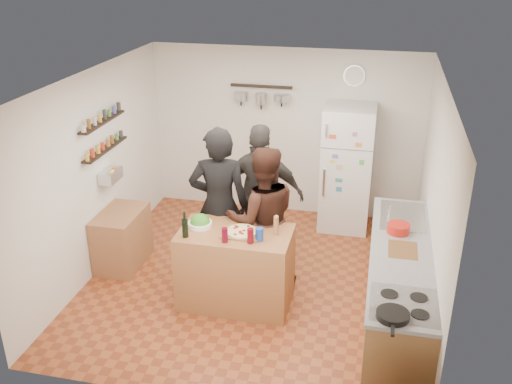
% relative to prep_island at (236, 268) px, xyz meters
% --- Properties ---
extents(room_shell, '(4.20, 4.20, 4.20)m').
position_rel_prep_island_xyz_m(room_shell, '(0.10, 0.88, 0.79)').
color(room_shell, brown).
rests_on(room_shell, ground).
extents(prep_island, '(1.25, 0.72, 0.91)m').
position_rel_prep_island_xyz_m(prep_island, '(0.00, 0.00, 0.00)').
color(prep_island, olive).
rests_on(prep_island, floor).
extents(pizza_board, '(0.42, 0.34, 0.02)m').
position_rel_prep_island_xyz_m(pizza_board, '(0.08, -0.02, 0.47)').
color(pizza_board, brown).
rests_on(pizza_board, prep_island).
extents(pizza, '(0.34, 0.34, 0.02)m').
position_rel_prep_island_xyz_m(pizza, '(0.08, -0.02, 0.48)').
color(pizza, beige).
rests_on(pizza, pizza_board).
extents(salad_bowl, '(0.27, 0.27, 0.05)m').
position_rel_prep_island_xyz_m(salad_bowl, '(-0.42, 0.05, 0.48)').
color(salad_bowl, white).
rests_on(salad_bowl, prep_island).
extents(wine_bottle, '(0.07, 0.07, 0.20)m').
position_rel_prep_island_xyz_m(wine_bottle, '(-0.50, -0.22, 0.56)').
color(wine_bottle, black).
rests_on(wine_bottle, prep_island).
extents(wine_glass_near, '(0.07, 0.07, 0.16)m').
position_rel_prep_island_xyz_m(wine_glass_near, '(-0.05, -0.24, 0.54)').
color(wine_glass_near, '#520717').
rests_on(wine_glass_near, prep_island).
extents(wine_glass_far, '(0.07, 0.07, 0.17)m').
position_rel_prep_island_xyz_m(wine_glass_far, '(0.22, -0.20, 0.54)').
color(wine_glass_far, '#590711').
rests_on(wine_glass_far, prep_island).
extents(pepper_mill, '(0.06, 0.06, 0.18)m').
position_rel_prep_island_xyz_m(pepper_mill, '(0.45, 0.05, 0.55)').
color(pepper_mill, '#97613F').
rests_on(pepper_mill, prep_island).
extents(salt_canister, '(0.09, 0.09, 0.14)m').
position_rel_prep_island_xyz_m(salt_canister, '(0.30, -0.12, 0.53)').
color(salt_canister, navy).
rests_on(salt_canister, prep_island).
extents(person_left, '(0.79, 0.60, 1.95)m').
position_rel_prep_island_xyz_m(person_left, '(-0.32, 0.50, 0.52)').
color(person_left, black).
rests_on(person_left, floor).
extents(person_center, '(1.04, 0.93, 1.77)m').
position_rel_prep_island_xyz_m(person_center, '(0.21, 0.44, 0.43)').
color(person_center, black).
rests_on(person_center, floor).
extents(person_back, '(1.10, 0.51, 1.84)m').
position_rel_prep_island_xyz_m(person_back, '(0.07, 1.03, 0.46)').
color(person_back, '#2A2725').
rests_on(person_back, floor).
extents(counter_run, '(0.63, 2.63, 0.90)m').
position_rel_prep_island_xyz_m(counter_run, '(1.80, -0.06, -0.01)').
color(counter_run, '#9E7042').
rests_on(counter_run, floor).
extents(stove_top, '(0.60, 0.62, 0.02)m').
position_rel_prep_island_xyz_m(stove_top, '(1.80, -1.01, 0.46)').
color(stove_top, white).
rests_on(stove_top, counter_run).
extents(skillet, '(0.28, 0.28, 0.05)m').
position_rel_prep_island_xyz_m(skillet, '(1.70, -1.23, 0.49)').
color(skillet, black).
rests_on(skillet, stove_top).
extents(sink, '(0.50, 0.80, 0.03)m').
position_rel_prep_island_xyz_m(sink, '(1.80, 0.79, 0.46)').
color(sink, silver).
rests_on(sink, counter_run).
extents(cutting_board, '(0.30, 0.40, 0.02)m').
position_rel_prep_island_xyz_m(cutting_board, '(1.80, -0.02, 0.46)').
color(cutting_board, brown).
rests_on(cutting_board, counter_run).
extents(red_bowl, '(0.25, 0.25, 0.10)m').
position_rel_prep_island_xyz_m(red_bowl, '(1.75, 0.36, 0.52)').
color(red_bowl, red).
rests_on(red_bowl, counter_run).
extents(fridge, '(0.70, 0.68, 1.80)m').
position_rel_prep_island_xyz_m(fridge, '(1.05, 2.24, 0.45)').
color(fridge, white).
rests_on(fridge, floor).
extents(wall_clock, '(0.30, 0.03, 0.30)m').
position_rel_prep_island_xyz_m(wall_clock, '(1.05, 2.57, 1.69)').
color(wall_clock, silver).
rests_on(wall_clock, back_wall).
extents(spice_shelf_lower, '(0.12, 1.00, 0.02)m').
position_rel_prep_island_xyz_m(spice_shelf_lower, '(-1.83, 0.69, 1.04)').
color(spice_shelf_lower, black).
rests_on(spice_shelf_lower, left_wall).
extents(spice_shelf_upper, '(0.12, 1.00, 0.02)m').
position_rel_prep_island_xyz_m(spice_shelf_upper, '(-1.83, 0.69, 1.40)').
color(spice_shelf_upper, black).
rests_on(spice_shelf_upper, left_wall).
extents(produce_basket, '(0.18, 0.35, 0.14)m').
position_rel_prep_island_xyz_m(produce_basket, '(-1.80, 0.69, 0.69)').
color(produce_basket, silver).
rests_on(produce_basket, left_wall).
extents(side_table, '(0.50, 0.80, 0.73)m').
position_rel_prep_island_xyz_m(side_table, '(-1.64, 0.51, -0.09)').
color(side_table, '#925E3D').
rests_on(side_table, floor).
extents(pot_rack, '(0.90, 0.04, 0.04)m').
position_rel_prep_island_xyz_m(pot_rack, '(-0.25, 2.49, 1.49)').
color(pot_rack, black).
rests_on(pot_rack, back_wall).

